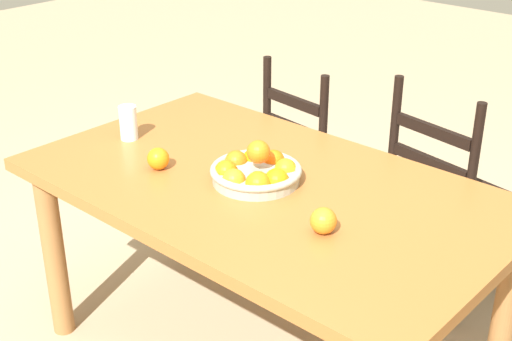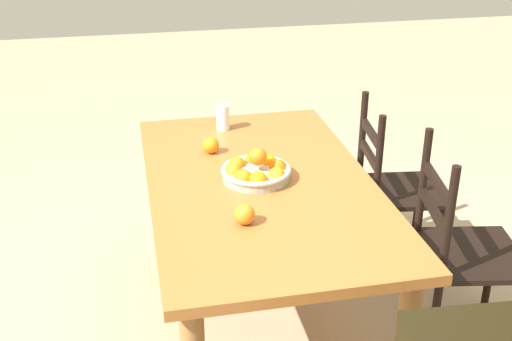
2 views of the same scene
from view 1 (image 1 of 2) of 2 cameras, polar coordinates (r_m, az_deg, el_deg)
name	(u,v)px [view 1 (image 1 of 2)]	position (r m, az deg, el deg)	size (l,w,h in m)	color
dining_table	(264,210)	(2.40, 0.66, -3.20)	(1.62, 0.95, 0.76)	#A1602C
chair_near_window	(448,201)	(3.00, 15.12, -2.34)	(0.50, 0.50, 0.95)	black
chair_by_cabinet	(314,163)	(3.26, 4.63, 0.58)	(0.45, 0.45, 0.92)	black
fruit_bowl	(256,172)	(2.34, -0.01, -0.09)	(0.30, 0.30, 0.15)	#A3A798
orange_loose_0	(158,159)	(2.45, -7.84, 0.95)	(0.08, 0.08, 0.08)	orange
orange_loose_1	(323,221)	(2.05, 5.42, -4.02)	(0.08, 0.08, 0.08)	orange
drinking_glass	(128,123)	(2.70, -10.19, 3.79)	(0.07, 0.07, 0.13)	silver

